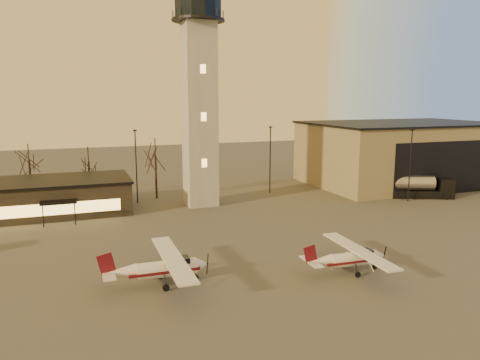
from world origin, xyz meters
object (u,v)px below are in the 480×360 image
object	(u,v)px
cessna_front	(355,261)
control_tower	(199,83)
hangar	(401,153)
cessna_rear	(168,271)
terminal	(25,198)
fuel_truck	(421,189)

from	to	relation	value
cessna_front	control_tower	bearing A→B (deg)	103.05
hangar	cessna_rear	world-z (taller)	hangar
hangar	terminal	distance (m)	58.11
hangar	fuel_truck	size ratio (longest dim) A/B	3.40
terminal	cessna_rear	bearing A→B (deg)	-66.00
terminal	cessna_front	xyz separation A→B (m)	(27.59, -30.47, -1.20)
hangar	terminal	size ratio (longest dim) A/B	1.20
control_tower	fuel_truck	size ratio (longest dim) A/B	3.62
control_tower	hangar	distance (m)	37.90
cessna_front	cessna_rear	bearing A→B (deg)	171.54
terminal	fuel_truck	world-z (taller)	terminal
cessna_front	terminal	bearing A→B (deg)	134.09
control_tower	cessna_front	distance (m)	32.85
hangar	cessna_rear	size ratio (longest dim) A/B	2.71
control_tower	hangar	xyz separation A→B (m)	(36.00, 3.98, -11.17)
fuel_truck	hangar	bearing A→B (deg)	90.00
cessna_rear	fuel_truck	size ratio (longest dim) A/B	1.25
control_tower	cessna_rear	distance (m)	31.40
control_tower	fuel_truck	distance (m)	35.46
terminal	cessna_rear	world-z (taller)	terminal
terminal	cessna_front	distance (m)	41.12
control_tower	cessna_front	size ratio (longest dim) A/B	3.21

